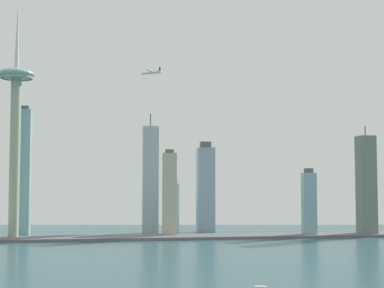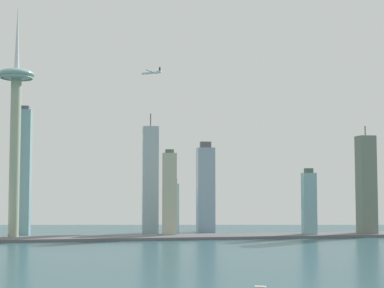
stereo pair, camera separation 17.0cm
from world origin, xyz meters
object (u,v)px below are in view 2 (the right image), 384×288
Objects in this scene: skyscraper_3 at (174,208)px; airplane at (151,73)px; observation_tower at (16,113)px; skyscraper_0 at (150,179)px; skyscraper_10 at (206,189)px; skyscraper_5 at (366,186)px; skyscraper_1 at (24,172)px; skyscraper_11 at (169,194)px; skyscraper_4 at (309,204)px.

airplane reaches higher than skyscraper_3.
observation_tower is 1.77× the size of skyscraper_0.
skyscraper_5 is at bearing -23.32° from skyscraper_10.
skyscraper_1 is at bearing -170.80° from skyscraper_0.
skyscraper_3 is 0.67× the size of skyscraper_11.
airplane is (-307.77, -5.91, 153.66)m from skyscraper_5.
skyscraper_0 is at bearing 142.93° from skyscraper_3.
skyscraper_5 is 1.13× the size of skyscraper_10.
skyscraper_0 is 73.41m from skyscraper_11.
observation_tower reaches higher than airplane.
skyscraper_4 is at bearing -2.28° from observation_tower.
airplane is at bearing -178.90° from skyscraper_4.
airplane is at bearing -133.99° from skyscraper_11.
skyscraper_3 is at bearing 160.08° from skyscraper_4.
skyscraper_0 is at bearing 9.20° from skyscraper_1.
observation_tower is 219.75m from skyscraper_0.
skyscraper_4 is at bearing -145.85° from airplane.
skyscraper_5 is 1.28× the size of skyscraper_11.
skyscraper_0 is 315.38m from skyscraper_5.
skyscraper_0 is 183.17m from skyscraper_1.
skyscraper_11 is (208.57, 8.70, -109.91)m from observation_tower.
skyscraper_4 is 89.53m from skyscraper_5.
skyscraper_10 is (52.03, 28.79, 27.75)m from skyscraper_3.
skyscraper_4 is at bearing -8.91° from skyscraper_1.
skyscraper_5 is at bearing -13.53° from skyscraper_3.
skyscraper_3 is 0.52× the size of skyscraper_5.
skyscraper_3 is (213.78, 4.11, -52.00)m from skyscraper_1.
skyscraper_11 is (-10.84, -41.63, 20.96)m from skyscraper_3.
skyscraper_1 is at bearing 169.53° from skyscraper_11.
skyscraper_0 is 1.15× the size of skyscraper_5.
airplane reaches higher than skyscraper_4.
skyscraper_0 is 1.48× the size of skyscraper_11.
skyscraper_1 is at bearing 171.09° from skyscraper_4.
observation_tower reaches higher than skyscraper_3.
skyscraper_4 is at bearing -35.98° from skyscraper_10.
skyscraper_10 is 94.64m from skyscraper_11.
skyscraper_11 is at bearing -71.44° from skyscraper_0.
observation_tower is at bearing -167.08° from skyscraper_3.
observation_tower is 260.39m from skyscraper_3.
observation_tower is 3.92× the size of skyscraper_3.
observation_tower is 2.62× the size of skyscraper_11.
airplane reaches higher than skyscraper_0.
skyscraper_3 is 278.55m from skyscraper_5.
skyscraper_11 is (-279.78, 23.08, -11.79)m from skyscraper_5.
skyscraper_5 is (85.84, 1.65, 25.39)m from skyscraper_4.
skyscraper_4 is (183.10, -66.35, 7.36)m from skyscraper_3.
skyscraper_5 is at bearing -1.69° from observation_tower.
skyscraper_3 is (219.41, 50.33, -130.87)m from observation_tower.
skyscraper_4 is 163.25m from skyscraper_10.
skyscraper_0 is at bearing 157.08° from skyscraper_4.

